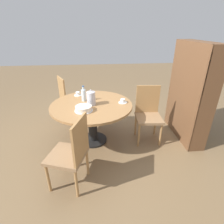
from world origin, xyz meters
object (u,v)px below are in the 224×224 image
chair_b (72,152)px  cup_a (123,101)px  cake_main (84,109)px  bookshelf (188,95)px  coffee_pot (91,98)px  cup_b (78,94)px  chair_a (69,98)px  water_bottle (84,95)px  chair_c (148,113)px

chair_b → cup_a: chair_b is taller
chair_b → cake_main: bearing=-172.0°
bookshelf → cup_a: size_ratio=11.79×
coffee_pot → cake_main: coffee_pot is taller
cup_a → cup_b: bearing=-118.7°
chair_b → chair_a: bearing=-153.9°
chair_b → cup_b: (-1.34, -0.01, 0.23)m
chair_b → water_bottle: (-1.07, 0.11, 0.31)m
chair_c → coffee_pot: bearing=-174.4°
coffee_pot → bookshelf: bearing=92.9°
coffee_pot → cup_a: coffee_pot is taller
bookshelf → cake_main: bearing=99.7°
chair_a → chair_c: (0.82, 1.42, 0.00)m
chair_a → chair_c: 1.64m
cup_a → chair_b: bearing=-38.6°
water_bottle → cup_b: (-0.27, -0.12, -0.08)m
chair_a → cup_a: chair_a is taller
chair_c → water_bottle: (-0.15, -1.07, 0.31)m
chair_a → chair_b: size_ratio=1.00×
chair_c → cake_main: 1.12m
coffee_pot → water_bottle: 0.21m
cup_a → water_bottle: bearing=-102.6°
chair_a → cup_a: bearing=-155.5°
bookshelf → water_bottle: bookshelf is taller
cup_b → cup_a: bearing=61.3°
coffee_pot → cup_b: size_ratio=1.85×
cake_main → cup_a: (-0.25, 0.62, -0.01)m
chair_c → cup_b: 1.29m
cup_a → coffee_pot: bearing=-86.3°
chair_c → bookshelf: (-0.06, 0.69, 0.29)m
chair_a → bookshelf: (0.77, 2.11, 0.29)m
cup_a → bookshelf: bearing=92.5°
bookshelf → cake_main: (0.30, -1.75, -0.04)m
chair_c → water_bottle: water_bottle is taller
cake_main → cup_b: size_ratio=1.96×
chair_c → cup_a: bearing=-176.9°
cake_main → chair_b: bearing=-10.3°
chair_b → coffee_pot: 0.98m
chair_c → water_bottle: size_ratio=3.63×
water_bottle → cake_main: bearing=1.9°
coffee_pot → cup_b: bearing=-151.1°
bookshelf → chair_b: bearing=117.6°
chair_a → cup_b: size_ratio=6.85×
water_bottle → cup_b: water_bottle is taller
chair_c → cake_main: chair_c is taller
water_bottle → cup_b: 0.31m
bookshelf → cup_b: bearing=79.1°
chair_a → cake_main: chair_a is taller
cup_b → coffee_pot: bearing=28.9°
bookshelf → coffee_pot: bookshelf is taller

